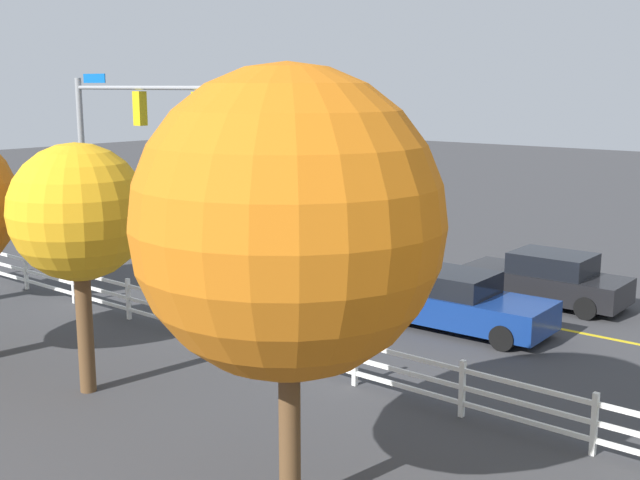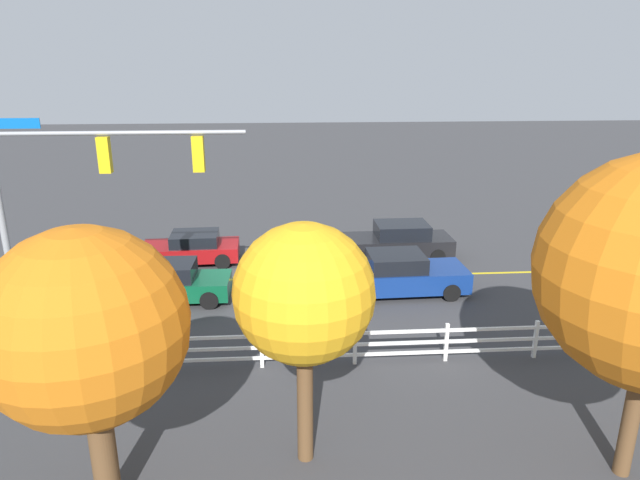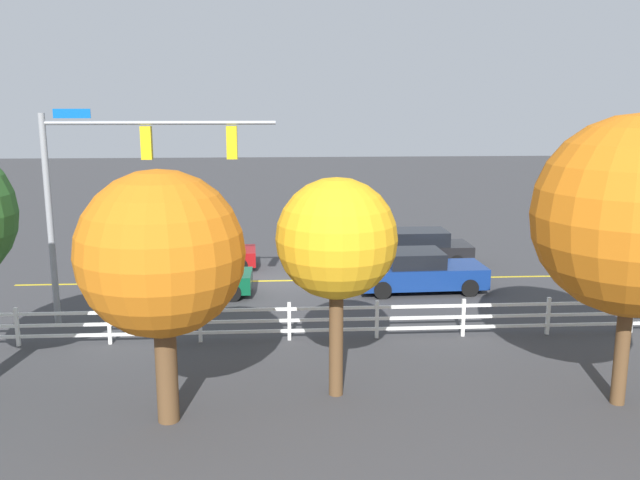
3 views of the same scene
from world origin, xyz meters
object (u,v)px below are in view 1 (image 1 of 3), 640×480
(tree_2, at_px, (288,224))
(tree_0, at_px, (78,214))
(car_1, at_px, (546,279))
(car_0, at_px, (235,262))
(car_3, at_px, (316,245))
(car_2, at_px, (460,303))

(tree_2, bearing_deg, tree_0, -8.00)
(car_1, bearing_deg, car_0, 23.44)
(car_3, bearing_deg, car_1, 178.04)
(car_0, bearing_deg, car_1, 25.12)
(car_2, height_order, tree_2, tree_2)
(tree_0, bearing_deg, car_1, -109.71)
(car_2, xyz_separation_m, car_3, (8.12, -3.85, -0.08))
(car_1, height_order, tree_0, tree_0)
(car_0, bearing_deg, car_3, 89.08)
(car_0, relative_size, tree_0, 0.77)
(car_3, bearing_deg, tree_2, 126.29)
(tree_0, xyz_separation_m, tree_2, (-6.51, 0.92, 0.63))
(car_2, xyz_separation_m, tree_2, (-2.64, 9.72, 3.71))
(car_0, distance_m, car_3, 3.97)
(car_0, height_order, tree_0, tree_0)
(car_1, distance_m, tree_2, 14.22)
(car_2, relative_size, car_3, 1.16)
(car_0, height_order, car_3, car_0)
(car_3, distance_m, tree_2, 17.73)
(car_0, relative_size, car_2, 0.85)
(car_3, relative_size, tree_2, 0.61)
(car_0, xyz_separation_m, car_1, (-8.92, -4.00, 0.05))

